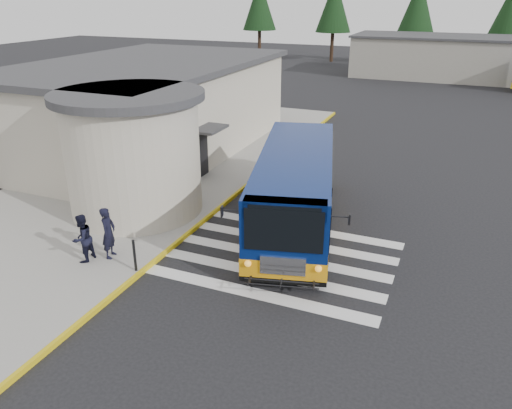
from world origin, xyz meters
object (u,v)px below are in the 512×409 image
at_px(transit_bus, 295,192).
at_px(pedestrian_b, 82,238).
at_px(pedestrian_a, 108,233).
at_px(bollard, 135,255).

distance_m(transit_bus, pedestrian_b, 7.79).
distance_m(transit_bus, pedestrian_a, 6.95).
bearing_deg(pedestrian_b, transit_bus, 137.82).
height_order(pedestrian_b, bollard, pedestrian_b).
xyz_separation_m(pedestrian_b, bollard, (1.94, 0.11, -0.28)).
relative_size(pedestrian_a, bollard, 1.63).
distance_m(pedestrian_a, bollard, 1.44).
bearing_deg(bollard, pedestrian_a, 161.08).
distance_m(pedestrian_a, pedestrian_b, 0.84).
relative_size(pedestrian_b, bollard, 1.51).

